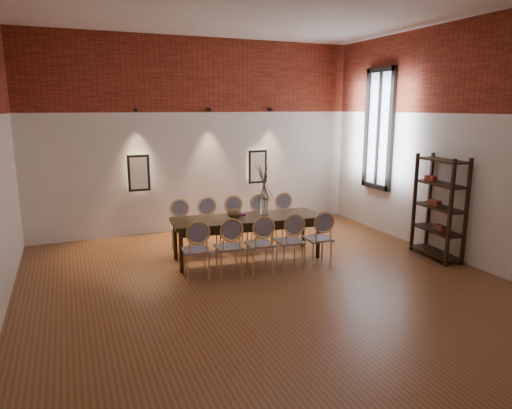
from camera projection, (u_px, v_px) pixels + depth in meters
name	position (u px, v px, depth m)	size (l,w,h in m)	color
floor	(266.00, 284.00, 6.85)	(7.00, 7.00, 0.02)	brown
wall_back	(199.00, 136.00, 9.64)	(7.00, 0.10, 4.00)	silver
wall_front	(469.00, 194.00, 3.23)	(7.00, 0.10, 4.00)	silver
wall_right	(457.00, 143.00, 7.77)	(0.10, 7.00, 4.00)	silver
brick_band_back	(198.00, 75.00, 9.32)	(7.00, 0.02, 1.50)	maroon
brick_band_front	(479.00, 7.00, 3.03)	(7.00, 0.02, 1.50)	maroon
brick_band_right	(461.00, 67.00, 7.48)	(0.02, 7.00, 1.50)	maroon
niche_left	(139.00, 173.00, 9.21)	(0.36, 0.06, 0.66)	#FFEAC6
niche_right	(257.00, 167.00, 10.18)	(0.36, 0.06, 0.66)	#FFEAC6
spot_fixture_left	(135.00, 110.00, 8.92)	(0.08, 0.08, 0.10)	black
spot_fixture_mid	(209.00, 110.00, 9.48)	(0.08, 0.08, 0.10)	black
spot_fixture_right	(270.00, 110.00, 10.01)	(0.08, 0.08, 0.10)	black
window_glass	(379.00, 129.00, 9.51)	(0.02, 0.78, 2.38)	silver
window_frame	(379.00, 129.00, 9.50)	(0.08, 0.90, 2.50)	black
window_mullion	(379.00, 129.00, 9.50)	(0.06, 0.06, 2.40)	black
dining_table	(247.00, 238.00, 7.92)	(2.56, 0.82, 0.75)	#30210D
chair_near_a	(196.00, 250.00, 6.95)	(0.44, 0.44, 0.94)	#E8AF64
chair_near_b	(229.00, 247.00, 7.10)	(0.44, 0.44, 0.94)	#E8AF64
chair_near_c	(260.00, 244.00, 7.26)	(0.44, 0.44, 0.94)	#E8AF64
chair_near_d	(290.00, 241.00, 7.41)	(0.44, 0.44, 0.94)	#E8AF64
chair_near_e	(318.00, 238.00, 7.56)	(0.44, 0.44, 0.94)	#E8AF64
chair_far_a	(182.00, 228.00, 8.23)	(0.44, 0.44, 0.94)	#E8AF64
chair_far_b	(210.00, 225.00, 8.39)	(0.44, 0.44, 0.94)	#E8AF64
chair_far_c	(236.00, 223.00, 8.54)	(0.44, 0.44, 0.94)	#E8AF64
chair_far_d	(262.00, 221.00, 8.70)	(0.44, 0.44, 0.94)	#E8AF64
chair_far_e	(287.00, 219.00, 8.85)	(0.44, 0.44, 0.94)	#E8AF64
vase	(264.00, 207.00, 7.90)	(0.14, 0.14, 0.30)	silver
dried_branches	(264.00, 182.00, 7.81)	(0.50, 0.50, 0.70)	#51392C
bowl	(235.00, 214.00, 7.70)	(0.24, 0.24, 0.18)	brown
book	(237.00, 214.00, 7.99)	(0.26, 0.18, 0.03)	#98257B
shelving_rack	(439.00, 207.00, 7.90)	(0.38, 1.00, 1.80)	black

